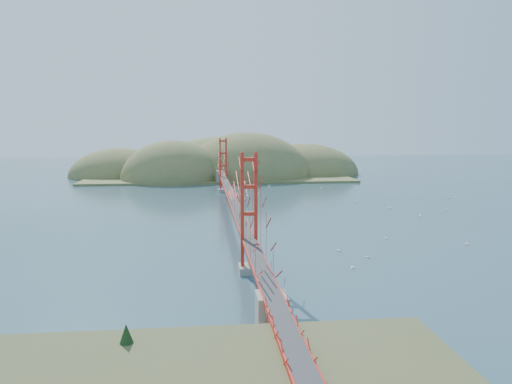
{
  "coord_description": "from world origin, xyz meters",
  "views": [
    {
      "loc": [
        -4.34,
        -76.87,
        14.11
      ],
      "look_at": [
        3.88,
        0.0,
        3.91
      ],
      "focal_mm": 35.0,
      "sensor_mm": 36.0,
      "label": 1
    }
  ],
  "objects": [
    {
      "name": "ground",
      "position": [
        0.0,
        0.0,
        0.0
      ],
      "size": [
        320.0,
        320.0,
        0.0
      ],
      "primitive_type": "plane",
      "color": "#2F505F",
      "rests_on": "ground"
    },
    {
      "name": "sailboat_17",
      "position": [
        45.43,
        16.2,
        0.14
      ],
      "size": [
        0.49,
        0.41,
        0.57
      ],
      "color": "white",
      "rests_on": "ground"
    },
    {
      "name": "sailboat_15",
      "position": [
        29.19,
        29.94,
        0.14
      ],
      "size": [
        0.53,
        0.53,
        0.58
      ],
      "color": "white",
      "rests_on": "ground"
    },
    {
      "name": "sailboat_2",
      "position": [
        27.04,
        -21.47,
        0.15
      ],
      "size": [
        0.55,
        0.44,
        0.64
      ],
      "color": "white",
      "rests_on": "ground"
    },
    {
      "name": "sailboat_6",
      "position": [
        13.22,
        -25.88,
        0.14
      ],
      "size": [
        0.59,
        0.59,
        0.63
      ],
      "color": "white",
      "rests_on": "ground"
    },
    {
      "name": "sailboat_extra_0",
      "position": [
        10.44,
        -29.57,
        0.15
      ],
      "size": [
        0.53,
        0.59,
        0.67
      ],
      "color": "white",
      "rests_on": "ground"
    },
    {
      "name": "sailboat_0",
      "position": [
        18.62,
        -17.18,
        0.14
      ],
      "size": [
        0.5,
        0.52,
        0.58
      ],
      "color": "white",
      "rests_on": "ground"
    },
    {
      "name": "bridge",
      "position": [
        0.0,
        0.18,
        7.01
      ],
      "size": [
        2.2,
        94.4,
        12.0
      ],
      "color": "gray",
      "rests_on": "ground"
    },
    {
      "name": "promontory",
      "position": [
        0.0,
        -48.5,
        0.12
      ],
      "size": [
        9.0,
        6.0,
        0.24
      ],
      "primitive_type": "cube",
      "color": "#59544C",
      "rests_on": "ground"
    },
    {
      "name": "fort",
      "position": [
        0.4,
        -47.8,
        0.67
      ],
      "size": [
        3.7,
        2.3,
        1.75
      ],
      "color": "brown",
      "rests_on": "ground"
    },
    {
      "name": "sailboat_7",
      "position": [
        22.72,
        34.64,
        0.14
      ],
      "size": [
        0.52,
        0.52,
        0.58
      ],
      "color": "white",
      "rests_on": "ground"
    },
    {
      "name": "sailboat_8",
      "position": [
        34.68,
        13.71,
        0.14
      ],
      "size": [
        0.56,
        0.56,
        0.58
      ],
      "color": "white",
      "rests_on": "ground"
    },
    {
      "name": "sailboat_10",
      "position": [
        10.91,
        -22.8,
        0.15
      ],
      "size": [
        0.57,
        0.58,
        0.65
      ],
      "color": "white",
      "rests_on": "ground"
    },
    {
      "name": "sailboat_3",
      "position": [
        7.01,
        25.43,
        0.15
      ],
      "size": [
        0.63,
        0.63,
        0.66
      ],
      "color": "white",
      "rests_on": "ground"
    },
    {
      "name": "sailboat_16",
      "position": [
        27.68,
        5.21,
        0.14
      ],
      "size": [
        0.56,
        0.52,
        0.63
      ],
      "color": "white",
      "rests_on": "ground"
    },
    {
      "name": "sailboat_4",
      "position": [
        36.3,
        2.11,
        0.15
      ],
      "size": [
        0.62,
        0.62,
        0.65
      ],
      "color": "white",
      "rests_on": "ground"
    },
    {
      "name": "approach_viaduct",
      "position": [
        0.0,
        -51.91,
        2.55
      ],
      "size": [
        1.4,
        12.0,
        3.38
      ],
      "color": "#AF1F13",
      "rests_on": "ground"
    },
    {
      "name": "sailboat_14",
      "position": [
        29.8,
        -2.36,
        0.16
      ],
      "size": [
        0.69,
        0.69,
        0.73
      ],
      "color": "white",
      "rests_on": "ground"
    },
    {
      "name": "far_headlands",
      "position": [
        2.21,
        68.52,
        0.0
      ],
      "size": [
        84.0,
        58.0,
        25.0
      ],
      "color": "olive",
      "rests_on": "ground"
    },
    {
      "name": "sailboat_12",
      "position": [
        11.22,
        39.22,
        0.16
      ],
      "size": [
        0.66,
        0.6,
        0.74
      ],
      "color": "white",
      "rests_on": "ground"
    },
    {
      "name": "sailboat_1",
      "position": [
        24.26,
        13.18,
        0.14
      ],
      "size": [
        0.54,
        0.54,
        0.59
      ],
      "color": "white",
      "rests_on": "ground"
    },
    {
      "name": "sailboat_11",
      "position": [
        43.68,
        15.83,
        0.16
      ],
      "size": [
        0.68,
        0.68,
        0.72
      ],
      "color": "white",
      "rests_on": "ground"
    }
  ]
}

